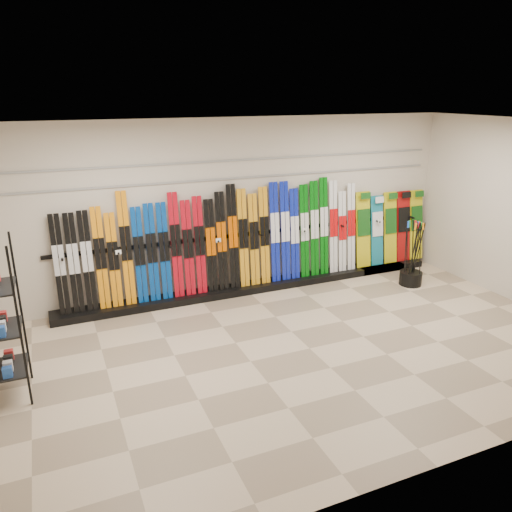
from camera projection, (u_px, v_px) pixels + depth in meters
name	position (u px, v px, depth m)	size (l,w,h in m)	color
floor	(310.00, 348.00, 6.93)	(8.00, 8.00, 0.00)	gray
back_wall	(242.00, 206.00, 8.63)	(8.00, 8.00, 0.00)	beige
ceiling	(318.00, 126.00, 5.98)	(8.00, 8.00, 0.00)	silver
ski_rack_base	(259.00, 286.00, 8.98)	(8.00, 0.40, 0.12)	black
skis	(224.00, 242.00, 8.50)	(5.37, 0.22, 1.82)	black
snowboards	(390.00, 228.00, 9.87)	(1.59, 0.23, 1.46)	gold
accessory_rack	(1.00, 321.00, 5.59)	(0.40, 0.60, 1.89)	black
pole_bin	(411.00, 278.00, 9.17)	(0.40, 0.40, 0.25)	black
ski_poles	(413.00, 253.00, 9.00)	(0.28, 0.33, 1.18)	black
slatwall_rail_0	(242.00, 178.00, 8.46)	(7.60, 0.02, 0.03)	gray
slatwall_rail_1	(242.00, 160.00, 8.36)	(7.60, 0.02, 0.03)	gray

